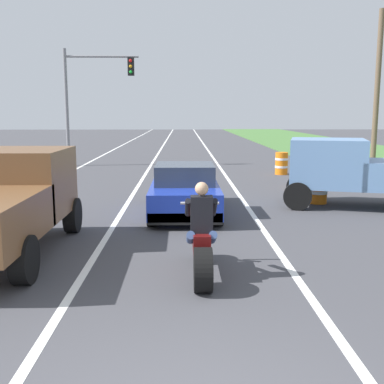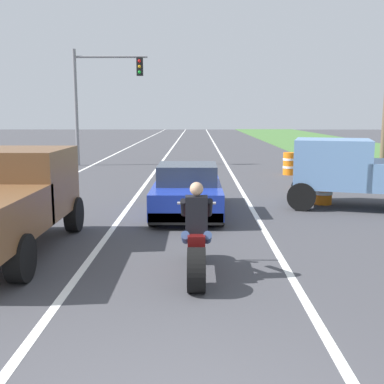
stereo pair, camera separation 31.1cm
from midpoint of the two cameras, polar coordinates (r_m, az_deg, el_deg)
name	(u,v)px [view 2 (the right image)]	position (r m, az deg, el deg)	size (l,w,h in m)	color
lane_stripe_left_solid	(85,168)	(24.15, -12.46, 2.82)	(0.14, 120.00, 0.01)	white
lane_stripe_right_solid	(229,169)	(23.59, 4.86, 2.85)	(0.14, 120.00, 0.01)	white
lane_stripe_centre_dashed	(157,168)	(23.60, -3.91, 2.87)	(0.14, 120.00, 0.01)	white
motorcycle_with_rider	(196,244)	(7.77, 1.70, -6.30)	(0.70, 2.21, 1.62)	black
sports_car_blue	(187,190)	(12.88, 0.14, 0.20)	(1.84, 4.30, 1.37)	#1E38B2
pickup_truck_left_lane_brown	(4,197)	(9.71, -20.97, -0.63)	(2.02, 4.80, 1.98)	brown
pickup_truck_right_shoulder_light_blue	(366,170)	(14.45, 20.91, 2.50)	(5.14, 3.14, 1.98)	#6B93C6
traffic_light_mast_near	(97,90)	(25.38, -11.07, 12.09)	(3.86, 0.34, 6.00)	gray
construction_barrel_nearest	(323,187)	(14.79, 16.19, 0.53)	(0.58, 0.58, 1.00)	orange
construction_barrel_mid	(309,174)	(17.84, 14.49, 2.08)	(0.58, 0.58, 1.00)	orange
construction_barrel_far	(289,164)	(21.56, 12.15, 3.39)	(0.58, 0.58, 1.00)	orange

